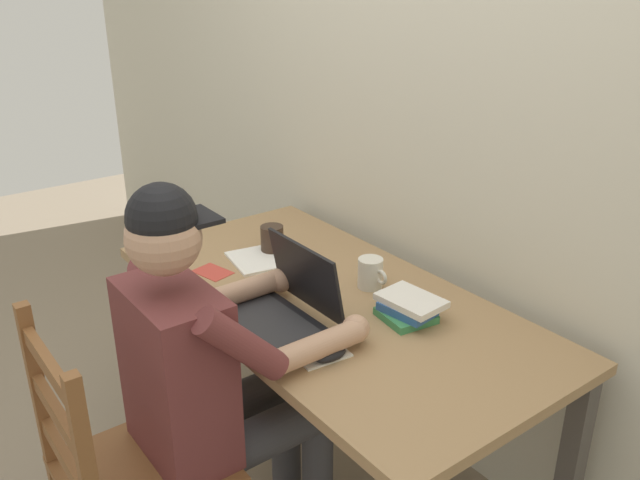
# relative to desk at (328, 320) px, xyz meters

# --- Properties ---
(ground_plane) EXTENTS (8.00, 8.00, 0.00)m
(ground_plane) POSITION_rel_desk_xyz_m (0.00, 0.00, -0.65)
(ground_plane) COLOR gray
(back_wall) EXTENTS (6.00, 0.04, 2.60)m
(back_wall) POSITION_rel_desk_xyz_m (0.00, 0.47, 0.65)
(back_wall) COLOR beige
(back_wall) RESTS_ON ground
(desk) EXTENTS (1.55, 0.78, 0.73)m
(desk) POSITION_rel_desk_xyz_m (0.00, 0.00, 0.00)
(desk) COLOR #9E7A51
(desk) RESTS_ON ground
(seated_person) EXTENTS (0.50, 0.60, 1.25)m
(seated_person) POSITION_rel_desk_xyz_m (0.08, -0.47, 0.05)
(seated_person) COLOR brown
(seated_person) RESTS_ON ground
(wooden_chair) EXTENTS (0.42, 0.42, 0.95)m
(wooden_chair) POSITION_rel_desk_xyz_m (0.08, -0.75, -0.18)
(wooden_chair) COLOR brown
(wooden_chair) RESTS_ON ground
(laptop) EXTENTS (0.33, 0.28, 0.23)m
(laptop) POSITION_rel_desk_xyz_m (0.04, -0.20, 0.14)
(laptop) COLOR black
(laptop) RESTS_ON desk
(computer_mouse) EXTENTS (0.06, 0.10, 0.03)m
(computer_mouse) POSITION_rel_desk_xyz_m (0.29, -0.22, 0.10)
(computer_mouse) COLOR black
(computer_mouse) RESTS_ON desk
(coffee_mug_white) EXTENTS (0.12, 0.08, 0.10)m
(coffee_mug_white) POSITION_rel_desk_xyz_m (0.03, 0.15, 0.14)
(coffee_mug_white) COLOR silver
(coffee_mug_white) RESTS_ON desk
(coffee_mug_dark) EXTENTS (0.12, 0.08, 0.10)m
(coffee_mug_dark) POSITION_rel_desk_xyz_m (-0.40, 0.05, 0.14)
(coffee_mug_dark) COLOR #38281E
(coffee_mug_dark) RESTS_ON desk
(book_stack_main) EXTENTS (0.20, 0.17, 0.07)m
(book_stack_main) POSITION_rel_desk_xyz_m (0.26, 0.11, 0.12)
(book_stack_main) COLOR #38844C
(book_stack_main) RESTS_ON desk
(paper_pile_near_laptop) EXTENTS (0.24, 0.22, 0.01)m
(paper_pile_near_laptop) POSITION_rel_desk_xyz_m (-0.37, -0.03, 0.09)
(paper_pile_near_laptop) COLOR white
(paper_pile_near_laptop) RESTS_ON desk
(paper_pile_back_corner) EXTENTS (0.21, 0.16, 0.01)m
(paper_pile_back_corner) POSITION_rel_desk_xyz_m (0.21, -0.22, 0.09)
(paper_pile_back_corner) COLOR silver
(paper_pile_back_corner) RESTS_ON desk
(landscape_photo_print) EXTENTS (0.15, 0.12, 0.00)m
(landscape_photo_print) POSITION_rel_desk_xyz_m (-0.38, -0.21, 0.09)
(landscape_photo_print) COLOR #C63D33
(landscape_photo_print) RESTS_ON desk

